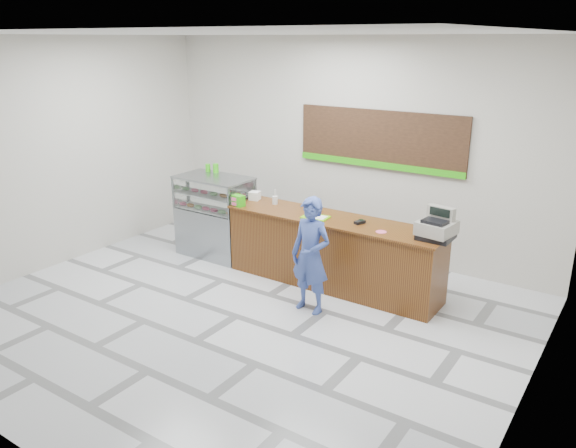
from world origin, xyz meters
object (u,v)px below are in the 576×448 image
Objects in this scene: sales_counter at (332,252)px; serving_tray at (316,217)px; display_case at (215,216)px; customer at (311,255)px; cash_register at (437,227)px.

serving_tray is at bearing -149.39° from sales_counter.
sales_counter is 2.23m from display_case.
customer reaches higher than display_case.
customer reaches higher than sales_counter.
serving_tray is (2.00, -0.13, 0.36)m from display_case.
display_case is at bearing -172.58° from cash_register.
serving_tray is (-0.22, -0.13, 0.52)m from sales_counter.
serving_tray is at bearing 120.56° from customer.
sales_counter is 2.45× the size of display_case.
serving_tray is at bearing -168.41° from cash_register.
serving_tray is 0.85m from customer.
serving_tray is at bearing -3.64° from display_case.
display_case reaches higher than serving_tray.
display_case is 3.75m from cash_register.
cash_register reaches higher than serving_tray.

